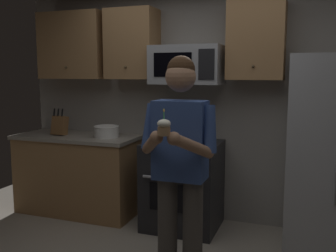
{
  "coord_description": "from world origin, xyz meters",
  "views": [
    {
      "loc": [
        1.06,
        -2.41,
        1.64
      ],
      "look_at": [
        0.1,
        0.22,
        1.25
      ],
      "focal_mm": 41.21,
      "sensor_mm": 36.0,
      "label": 1
    }
  ],
  "objects_px": {
    "oven_range": "(183,185)",
    "knife_block": "(60,125)",
    "microwave": "(187,65)",
    "person": "(180,161)",
    "bowl_large_white": "(106,131)",
    "cupcake": "(164,127)"
  },
  "relations": [
    {
      "from": "oven_range",
      "to": "knife_block",
      "type": "relative_size",
      "value": 2.91
    },
    {
      "from": "knife_block",
      "to": "microwave",
      "type": "bearing_deg",
      "value": 5.66
    },
    {
      "from": "microwave",
      "to": "bowl_large_white",
      "type": "distance_m",
      "value": 1.17
    },
    {
      "from": "oven_range",
      "to": "bowl_large_white",
      "type": "height_order",
      "value": "bowl_large_white"
    },
    {
      "from": "bowl_large_white",
      "to": "oven_range",
      "type": "bearing_deg",
      "value": -0.37
    },
    {
      "from": "knife_block",
      "to": "cupcake",
      "type": "bearing_deg",
      "value": -38.13
    },
    {
      "from": "knife_block",
      "to": "bowl_large_white",
      "type": "bearing_deg",
      "value": 3.38
    },
    {
      "from": "microwave",
      "to": "person",
      "type": "xyz_separation_m",
      "value": [
        0.34,
        -1.27,
        -0.72
      ]
    },
    {
      "from": "oven_range",
      "to": "microwave",
      "type": "distance_m",
      "value": 1.26
    },
    {
      "from": "oven_range",
      "to": "person",
      "type": "distance_m",
      "value": 1.31
    },
    {
      "from": "oven_range",
      "to": "bowl_large_white",
      "type": "bearing_deg",
      "value": 179.63
    },
    {
      "from": "microwave",
      "to": "person",
      "type": "relative_size",
      "value": 0.42
    },
    {
      "from": "person",
      "to": "microwave",
      "type": "bearing_deg",
      "value": 105.12
    },
    {
      "from": "microwave",
      "to": "bowl_large_white",
      "type": "xyz_separation_m",
      "value": [
        -0.91,
        -0.11,
        -0.73
      ]
    },
    {
      "from": "microwave",
      "to": "oven_range",
      "type": "bearing_deg",
      "value": -90.02
    },
    {
      "from": "oven_range",
      "to": "cupcake",
      "type": "height_order",
      "value": "cupcake"
    },
    {
      "from": "bowl_large_white",
      "to": "person",
      "type": "height_order",
      "value": "person"
    },
    {
      "from": "knife_block",
      "to": "person",
      "type": "xyz_separation_m",
      "value": [
        1.84,
        -1.12,
        -0.04
      ]
    },
    {
      "from": "microwave",
      "to": "person",
      "type": "bearing_deg",
      "value": -74.88
    },
    {
      "from": "oven_range",
      "to": "person",
      "type": "bearing_deg",
      "value": -73.39
    },
    {
      "from": "knife_block",
      "to": "bowl_large_white",
      "type": "height_order",
      "value": "knife_block"
    },
    {
      "from": "bowl_large_white",
      "to": "cupcake",
      "type": "xyz_separation_m",
      "value": [
        1.25,
        -1.48,
        0.3
      ]
    }
  ]
}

